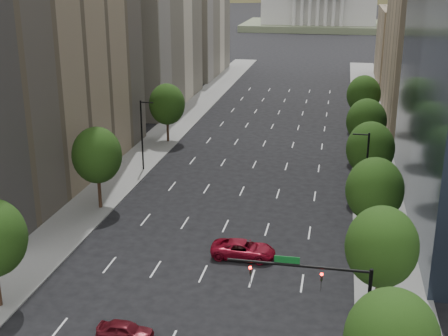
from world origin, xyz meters
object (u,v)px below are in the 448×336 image
Objects in this scene: car_maroon at (125,331)px; car_red_far at (243,249)px; traffic_signal at (329,292)px; capitol at (319,7)px.

car_red_far is (6.03, 13.80, 0.11)m from car_maroon.
traffic_signal is 1.60× the size of car_red_far.
traffic_signal is 16.24m from car_red_far.
capitol is (-10.53, 219.71, 3.40)m from traffic_signal.
car_maroon is 15.06m from car_red_far.
car_red_far is at bearing -89.21° from capitol.
car_maroon is at bearing -179.28° from traffic_signal.
car_red_far is (-7.68, 13.62, -4.38)m from traffic_signal.
car_red_far is at bearing -23.01° from car_maroon.
traffic_signal is 2.30× the size of car_maroon.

